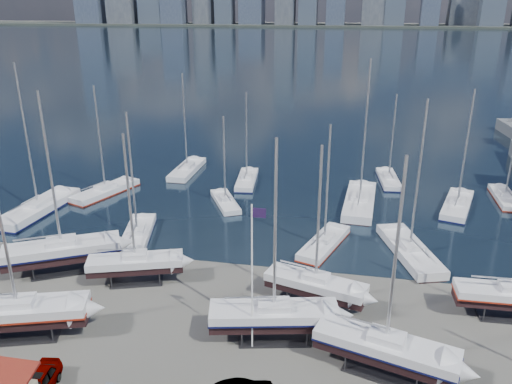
# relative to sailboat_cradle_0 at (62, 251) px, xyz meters

# --- Properties ---
(ground) EXTENTS (1400.00, 1400.00, 0.00)m
(ground) POSITION_rel_sailboat_cradle_0_xyz_m (19.74, -5.72, -2.13)
(ground) COLOR #605E59
(ground) RESTS_ON ground
(water) EXTENTS (1400.00, 600.00, 0.40)m
(water) POSITION_rel_sailboat_cradle_0_xyz_m (19.74, 304.28, -2.28)
(water) COLOR #172A35
(water) RESTS_ON ground
(far_shore) EXTENTS (1400.00, 80.00, 2.20)m
(far_shore) POSITION_rel_sailboat_cradle_0_xyz_m (19.74, 564.28, -1.03)
(far_shore) COLOR #2D332D
(far_shore) RESTS_ON ground
(sailboat_cradle_0) EXTENTS (10.85, 7.71, 17.21)m
(sailboat_cradle_0) POSITION_rel_sailboat_cradle_0_xyz_m (0.00, 0.00, 0.00)
(sailboat_cradle_0) COLOR #2D2D33
(sailboat_cradle_0) RESTS_ON ground
(sailboat_cradle_1) EXTENTS (10.70, 5.88, 16.61)m
(sailboat_cradle_1) POSITION_rel_sailboat_cradle_0_xyz_m (2.20, -9.83, -0.03)
(sailboat_cradle_1) COLOR #2D2D33
(sailboat_cradle_1) RESTS_ON ground
(sailboat_cradle_2) EXTENTS (8.82, 4.90, 14.04)m
(sailboat_cradle_2) POSITION_rel_sailboat_cradle_0_xyz_m (7.67, -0.71, -0.16)
(sailboat_cradle_2) COLOR #2D2D33
(sailboat_cradle_2) RESTS_ON ground
(sailboat_cradle_3) EXTENTS (10.14, 4.70, 15.83)m
(sailboat_cradle_3) POSITION_rel_sailboat_cradle_0_xyz_m (21.30, -6.58, -0.07)
(sailboat_cradle_3) COLOR #2D2D33
(sailboat_cradle_3) RESTS_ON ground
(sailboat_cradle_4) EXTENTS (8.86, 4.73, 14.08)m
(sailboat_cradle_4) POSITION_rel_sailboat_cradle_0_xyz_m (24.04, -1.47, -0.15)
(sailboat_cradle_4) COLOR #2D2D33
(sailboat_cradle_4) RESTS_ON ground
(sailboat_cradle_5) EXTENTS (10.11, 5.42, 15.75)m
(sailboat_cradle_5) POSITION_rel_sailboat_cradle_0_xyz_m (29.35, -8.95, -0.08)
(sailboat_cradle_5) COLOR #2D2D33
(sailboat_cradle_5) RESTS_ON ground
(sailboat_cradle_6) EXTENTS (8.99, 2.71, 14.56)m
(sailboat_cradle_6) POSITION_rel_sailboat_cradle_0_xyz_m (39.79, -0.28, -0.14)
(sailboat_cradle_6) COLOR #2D2D33
(sailboat_cradle_6) RESTS_ON ground
(sailboat_moored_0) EXTENTS (4.59, 12.86, 18.85)m
(sailboat_moored_0) POSITION_rel_sailboat_cradle_0_xyz_m (-10.82, 12.49, -1.82)
(sailboat_moored_0) COLOR black
(sailboat_moored_0) RESTS_ON water
(sailboat_moored_1) EXTENTS (6.29, 10.52, 15.21)m
(sailboat_moored_1) POSITION_rel_sailboat_cradle_0_xyz_m (-5.63, 19.85, -1.83)
(sailboat_moored_1) COLOR black
(sailboat_moored_1) RESTS_ON water
(sailboat_moored_2) EXTENTS (3.01, 10.32, 15.53)m
(sailboat_moored_2) POSITION_rel_sailboat_cradle_0_xyz_m (2.30, 30.70, -1.81)
(sailboat_moored_2) COLOR black
(sailboat_moored_2) RESTS_ON water
(sailboat_moored_3) EXTENTS (4.92, 10.15, 14.62)m
(sailboat_moored_3) POSITION_rel_sailboat_cradle_0_xyz_m (4.07, 7.86, -1.83)
(sailboat_moored_3) COLOR black
(sailboat_moored_3) RESTS_ON water
(sailboat_moored_4) EXTENTS (5.59, 8.03, 11.92)m
(sailboat_moored_4) POSITION_rel_sailboat_cradle_0_xyz_m (11.13, 19.17, -1.81)
(sailboat_moored_4) COLOR black
(sailboat_moored_4) RESTS_ON water
(sailboat_moored_5) EXTENTS (3.38, 9.26, 13.54)m
(sailboat_moored_5) POSITION_rel_sailboat_cradle_0_xyz_m (12.13, 27.86, -1.83)
(sailboat_moored_5) COLOR black
(sailboat_moored_5) RESTS_ON water
(sailboat_moored_6) EXTENTS (5.40, 9.55, 13.78)m
(sailboat_moored_6) POSITION_rel_sailboat_cradle_0_xyz_m (24.22, 9.63, -1.83)
(sailboat_moored_6) COLOR black
(sailboat_moored_6) RESTS_ON water
(sailboat_moored_7) EXTENTS (4.43, 12.85, 19.07)m
(sailboat_moored_7) POSITION_rel_sailboat_cradle_0_xyz_m (27.95, 21.94, -1.81)
(sailboat_moored_7) COLOR black
(sailboat_moored_7) RESTS_ON water
(sailboat_moored_8) EXTENTS (3.31, 9.03, 13.21)m
(sailboat_moored_8) POSITION_rel_sailboat_cradle_0_xyz_m (32.10, 31.86, -1.83)
(sailboat_moored_8) COLOR black
(sailboat_moored_8) RESTS_ON water
(sailboat_moored_9) EXTENTS (6.26, 11.48, 16.71)m
(sailboat_moored_9) POSITION_rel_sailboat_cradle_0_xyz_m (32.86, 9.39, -1.81)
(sailboat_moored_9) COLOR black
(sailboat_moored_9) RESTS_ON water
(sailboat_moored_10) EXTENTS (5.77, 10.82, 15.59)m
(sailboat_moored_10) POSITION_rel_sailboat_cradle_0_xyz_m (39.94, 23.19, -1.83)
(sailboat_moored_10) COLOR black
(sailboat_moored_10) RESTS_ON water
(sailboat_moored_11) EXTENTS (2.59, 8.66, 12.88)m
(sailboat_moored_11) POSITION_rel_sailboat_cradle_0_xyz_m (46.54, 27.25, -1.83)
(sailboat_moored_11) COLOR black
(sailboat_moored_11) RESTS_ON water
(flagpole) EXTENTS (1.02, 0.12, 11.57)m
(flagpole) POSITION_rel_sailboat_cradle_0_xyz_m (19.99, -8.02, 4.50)
(flagpole) COLOR white
(flagpole) RESTS_ON ground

